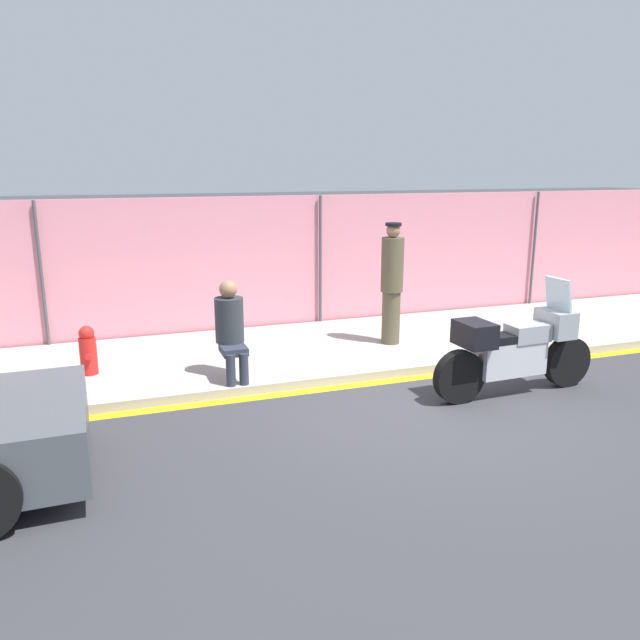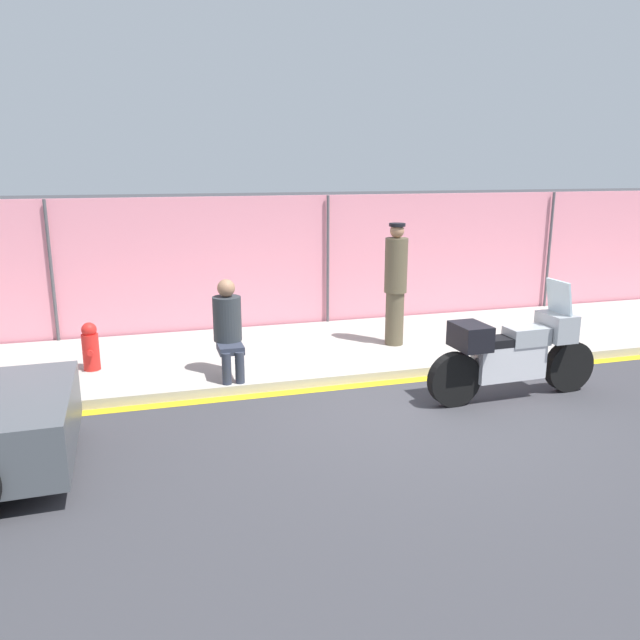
% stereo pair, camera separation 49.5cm
% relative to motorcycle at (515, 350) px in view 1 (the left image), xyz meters
% --- Properties ---
extents(ground_plane, '(120.00, 120.00, 0.00)m').
position_rel_motorcycle_xyz_m(ground_plane, '(-1.20, -0.01, -0.59)').
color(ground_plane, '#38383D').
extents(sidewalk, '(33.26, 2.90, 0.13)m').
position_rel_motorcycle_xyz_m(sidewalk, '(-1.20, 2.49, -0.53)').
color(sidewalk, '#ADA89E').
rests_on(sidewalk, ground_plane).
extents(curb_paint_stripe, '(33.26, 0.18, 0.01)m').
position_rel_motorcycle_xyz_m(curb_paint_stripe, '(-1.20, 0.95, -0.59)').
color(curb_paint_stripe, gold).
rests_on(curb_paint_stripe, ground_plane).
extents(storefront_fence, '(31.59, 0.17, 2.34)m').
position_rel_motorcycle_xyz_m(storefront_fence, '(-1.20, 4.03, 0.58)').
color(storefront_fence, pink).
rests_on(storefront_fence, ground_plane).
extents(motorcycle, '(2.32, 0.54, 1.46)m').
position_rel_motorcycle_xyz_m(motorcycle, '(0.00, 0.00, 0.00)').
color(motorcycle, black).
rests_on(motorcycle, ground_plane).
extents(officer_standing, '(0.34, 0.34, 1.87)m').
position_rel_motorcycle_xyz_m(officer_standing, '(-0.63, 2.25, 0.51)').
color(officer_standing, brown).
rests_on(officer_standing, sidewalk).
extents(person_seated_on_curb, '(0.37, 0.66, 1.28)m').
position_rel_motorcycle_xyz_m(person_seated_on_curb, '(-3.30, 1.49, 0.24)').
color(person_seated_on_curb, '#2D3342').
rests_on(person_seated_on_curb, sidewalk).
extents(fire_hydrant, '(0.22, 0.28, 0.66)m').
position_rel_motorcycle_xyz_m(fire_hydrant, '(-5.07, 2.23, -0.14)').
color(fire_hydrant, red).
rests_on(fire_hydrant, sidewalk).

